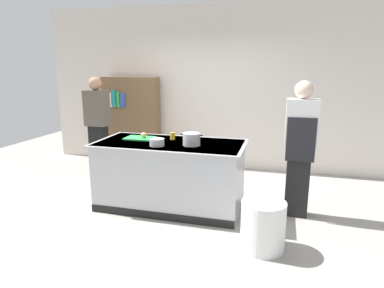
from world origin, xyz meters
The scene contains 12 objects.
ground_plane centered at (0.00, 0.00, 0.00)m, with size 10.00×10.00×0.00m, color #9E9991.
back_wall centered at (0.00, 2.10, 1.50)m, with size 6.40×0.12×3.00m, color silver.
counter_island centered at (0.00, 0.00, 0.47)m, with size 1.98×0.98×0.90m.
cutting_board centered at (-0.48, 0.11, 0.91)m, with size 0.40×0.28×0.02m, color green.
onion centered at (-0.41, 0.09, 0.96)m, with size 0.08×0.08×0.08m, color tan.
stock_pot centered at (0.32, -0.08, 0.98)m, with size 0.29×0.22×0.16m.
mixing_bowl centered at (-0.09, -0.23, 0.95)m, with size 0.19×0.19×0.09m, color #B7BABF.
juice_cup centered at (-0.02, 0.19, 0.95)m, with size 0.07×0.07×0.10m, color yellow.
trash_bin centered at (1.29, -0.79, 0.26)m, with size 0.46×0.46×0.52m, color white.
person_chef centered at (1.65, 0.16, 0.91)m, with size 0.38×0.25×1.72m.
person_guest centered at (-1.62, 0.93, 0.91)m, with size 0.38×0.24×1.72m.
bookshelf centered at (-1.41, 1.80, 0.85)m, with size 1.10×0.31×1.70m.
Camera 1 is at (1.41, -4.05, 1.87)m, focal length 30.99 mm.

